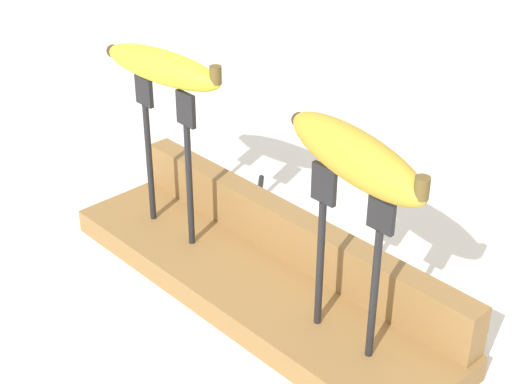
# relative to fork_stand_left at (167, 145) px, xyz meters

# --- Properties ---
(ground_plane) EXTENTS (3.00, 3.00, 0.00)m
(ground_plane) POSITION_rel_fork_stand_left_xyz_m (0.13, 0.01, -0.14)
(ground_plane) COLOR silver
(wooden_board) EXTENTS (0.48, 0.13, 0.03)m
(wooden_board) POSITION_rel_fork_stand_left_xyz_m (0.13, 0.01, -0.12)
(wooden_board) COLOR olive
(wooden_board) RESTS_ON ground
(board_backstop) EXTENTS (0.47, 0.03, 0.05)m
(board_backstop) POSITION_rel_fork_stand_left_xyz_m (0.13, 0.06, -0.08)
(board_backstop) COLOR olive
(board_backstop) RESTS_ON wooden_board
(fork_stand_left) EXTENTS (0.10, 0.01, 0.18)m
(fork_stand_left) POSITION_rel_fork_stand_left_xyz_m (0.00, 0.00, 0.00)
(fork_stand_left) COLOR black
(fork_stand_left) RESTS_ON wooden_board
(fork_stand_right) EXTENTS (0.09, 0.01, 0.17)m
(fork_stand_right) POSITION_rel_fork_stand_left_xyz_m (0.26, 0.00, -0.01)
(fork_stand_right) COLOR black
(fork_stand_right) RESTS_ON wooden_board
(banana_raised_left) EXTENTS (0.16, 0.06, 0.04)m
(banana_raised_left) POSITION_rel_fork_stand_left_xyz_m (-0.00, -0.00, 0.09)
(banana_raised_left) COLOR yellow
(banana_raised_left) RESTS_ON fork_stand_left
(banana_raised_right) EXTENTS (0.18, 0.08, 0.04)m
(banana_raised_right) POSITION_rel_fork_stand_left_xyz_m (0.26, 0.00, 0.08)
(banana_raised_right) COLOR gold
(banana_raised_right) RESTS_ON fork_stand_right
(fork_fallen_near) EXTENTS (0.13, 0.14, 0.01)m
(fork_fallen_near) POSITION_rel_fork_stand_left_xyz_m (0.02, 0.12, -0.13)
(fork_fallen_near) COLOR black
(fork_fallen_near) RESTS_ON ground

